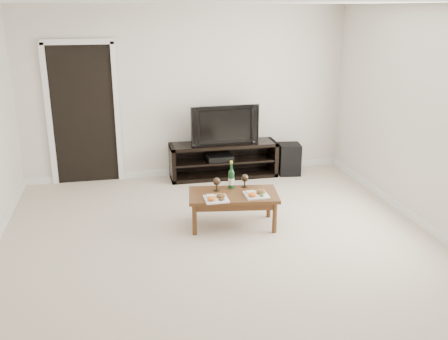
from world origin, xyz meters
TOP-DOWN VIEW (x-y plane):
  - floor at (0.00, 0.00)m, footprint 5.50×5.50m
  - back_wall at (0.00, 2.77)m, footprint 5.00×0.04m
  - ceiling at (0.00, 0.00)m, footprint 5.00×5.50m
  - doorway at (-1.55, 2.73)m, footprint 0.90×0.02m
  - media_console at (0.52, 2.50)m, footprint 1.67×0.45m
  - television at (0.52, 2.50)m, footprint 1.06×0.19m
  - av_receiver at (0.45, 2.48)m, footprint 0.41×0.32m
  - subwoofer at (1.57, 2.41)m, footprint 0.37×0.37m
  - coffee_table at (0.24, 0.66)m, footprint 1.14×0.73m
  - plate_left at (0.00, 0.50)m, footprint 0.27×0.27m
  - plate_right at (0.50, 0.53)m, footprint 0.27×0.27m
  - wine_bottle at (0.26, 0.85)m, footprint 0.07×0.07m
  - goblet_left at (0.07, 0.80)m, footprint 0.09×0.09m
  - goblet_right at (0.43, 0.85)m, footprint 0.09×0.09m

SIDE VIEW (x-z plane):
  - floor at x=0.00m, z-range 0.00..0.00m
  - coffee_table at x=0.24m, z-range 0.00..0.42m
  - subwoofer at x=1.57m, z-range 0.00..0.50m
  - media_console at x=0.52m, z-range 0.00..0.55m
  - av_receiver at x=0.45m, z-range 0.29..0.36m
  - plate_left at x=0.00m, z-range 0.42..0.49m
  - plate_right at x=0.50m, z-range 0.42..0.49m
  - goblet_left at x=0.07m, z-range 0.42..0.59m
  - goblet_right at x=0.43m, z-range 0.42..0.59m
  - wine_bottle at x=0.26m, z-range 0.42..0.77m
  - television at x=0.52m, z-range 0.55..1.16m
  - doorway at x=-1.55m, z-range 0.00..2.05m
  - back_wall at x=0.00m, z-range 0.00..2.60m
  - ceiling at x=0.00m, z-range 2.60..2.64m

